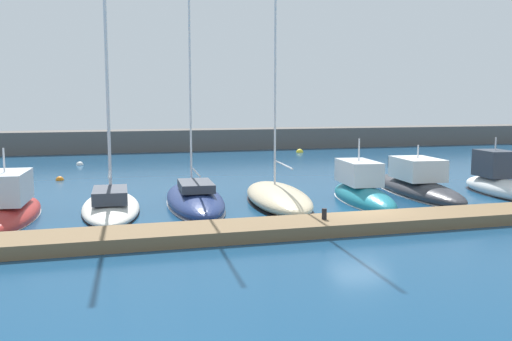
{
  "coord_description": "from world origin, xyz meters",
  "views": [
    {
      "loc": [
        -10.9,
        -21.98,
        5.18
      ],
      "look_at": [
        -3.49,
        4.52,
        1.75
      ],
      "focal_mm": 39.14,
      "sensor_mm": 36.0,
      "label": 1
    }
  ],
  "objects": [
    {
      "name": "dock_pier",
      "position": [
        0.0,
        -1.65,
        0.24
      ],
      "size": [
        36.5,
        2.38,
        0.48
      ],
      "primitive_type": "cube",
      "color": "brown",
      "rests_on": "ground_plane"
    },
    {
      "name": "sailboat_ivory_second",
      "position": [
        -10.53,
        4.93,
        0.35
      ],
      "size": [
        2.97,
        8.46,
        17.58
      ],
      "rotation": [
        0.0,
        0.0,
        1.54
      ],
      "color": "silver",
      "rests_on": "ground_plane"
    },
    {
      "name": "sailboat_sand_fourth",
      "position": [
        -2.36,
        4.45,
        0.37
      ],
      "size": [
        3.62,
        8.89,
        18.3
      ],
      "rotation": [
        0.0,
        0.0,
        1.48
      ],
      "color": "beige",
      "rests_on": "ground_plane"
    },
    {
      "name": "mooring_buoy_yellow",
      "position": [
        8.52,
        30.98,
        0.0
      ],
      "size": [
        0.73,
        0.73,
        0.73
      ],
      "primitive_type": "sphere",
      "color": "yellow",
      "rests_on": "ground_plane"
    },
    {
      "name": "motorboat_charcoal_sixth",
      "position": [
        6.06,
        5.34,
        0.54
      ],
      "size": [
        3.37,
        10.03,
        3.03
      ],
      "rotation": [
        0.0,
        0.0,
        1.48
      ],
      "color": "#2D2D33",
      "rests_on": "ground_plane"
    },
    {
      "name": "motorboat_white_seventh",
      "position": [
        10.38,
        3.99,
        0.7
      ],
      "size": [
        2.42,
        6.3,
        3.43
      ],
      "rotation": [
        0.0,
        0.0,
        1.47
      ],
      "color": "white",
      "rests_on": "ground_plane"
    },
    {
      "name": "mooring_buoy_orange",
      "position": [
        -13.57,
        16.45,
        0.0
      ],
      "size": [
        0.53,
        0.53,
        0.53
      ],
      "primitive_type": "sphere",
      "color": "orange",
      "rests_on": "ground_plane"
    },
    {
      "name": "motorboat_teal_fifth",
      "position": [
        2.02,
        3.88,
        0.54
      ],
      "size": [
        2.72,
        7.26,
        3.66
      ],
      "rotation": [
        0.0,
        0.0,
        1.47
      ],
      "color": "#19707F",
      "rests_on": "ground_plane"
    },
    {
      "name": "breakwater_seawall",
      "position": [
        0.0,
        36.93,
        1.09
      ],
      "size": [
        108.0,
        3.86,
        2.19
      ],
      "primitive_type": "cube",
      "color": "#5B5651",
      "rests_on": "ground_plane"
    },
    {
      "name": "motorboat_red_nearest",
      "position": [
        -14.92,
        4.19,
        0.49
      ],
      "size": [
        2.93,
        7.83,
        3.62
      ],
      "rotation": [
        0.0,
        0.0,
        1.5
      ],
      "color": "#B72D28",
      "rests_on": "ground_plane"
    },
    {
      "name": "sailboat_navy_third",
      "position": [
        -6.46,
        5.27,
        0.35
      ],
      "size": [
        3.22,
        9.4,
        18.22
      ],
      "rotation": [
        0.0,
        0.0,
        1.52
      ],
      "color": "navy",
      "rests_on": "ground_plane"
    },
    {
      "name": "ground_plane",
      "position": [
        0.0,
        0.0,
        0.0
      ],
      "size": [
        120.0,
        120.0,
        0.0
      ],
      "primitive_type": "plane",
      "color": "navy"
    },
    {
      "name": "mooring_buoy_white",
      "position": [
        -12.59,
        25.27,
        0.0
      ],
      "size": [
        0.57,
        0.57,
        0.57
      ],
      "primitive_type": "sphere",
      "color": "white",
      "rests_on": "ground_plane"
    },
    {
      "name": "dock_bollard",
      "position": [
        -2.38,
        -1.65,
        0.7
      ],
      "size": [
        0.2,
        0.2,
        0.44
      ],
      "primitive_type": "cylinder",
      "color": "black",
      "rests_on": "dock_pier"
    }
  ]
}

